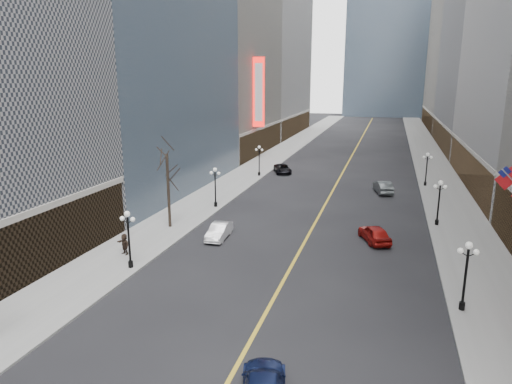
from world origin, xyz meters
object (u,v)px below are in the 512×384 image
Objects in this scene: streetlamp_east_2 at (439,198)px; streetlamp_west_3 at (259,157)px; streetlamp_west_1 at (128,233)px; car_sb_mid at (374,234)px; car_sb_far at (383,187)px; streetlamp_west_2 at (215,183)px; streetlamp_east_1 at (466,269)px; streetlamp_east_3 at (427,166)px; car_nb_far at (283,169)px; car_nb_mid at (219,231)px.

streetlamp_east_2 and streetlamp_west_3 have the same top height.
streetlamp_west_1 is 0.99× the size of car_sb_mid.
streetlamp_west_1 reaches higher than car_sb_far.
streetlamp_west_2 is 19.03m from car_sb_mid.
streetlamp_west_2 is (-23.60, 18.00, 0.00)m from streetlamp_east_1.
car_nb_far is at bearing 170.41° from streetlamp_east_3.
car_sb_mid is at bearing -83.82° from car_nb_far.
streetlamp_east_3 is at bearing 37.33° from streetlamp_west_2.
streetlamp_west_1 is at bearing -123.25° from streetlamp_east_3.
streetlamp_west_2 is at bearing -119.46° from car_nb_far.
car_nb_mid is 0.88× the size of car_sb_far.
streetlamp_west_1 is 1.00× the size of streetlamp_west_3.
streetlamp_west_2 is 1.00× the size of streetlamp_west_3.
streetlamp_west_2 is at bearing -90.00° from streetlamp_west_3.
car_nb_far is (-20.80, 3.51, -2.21)m from streetlamp_east_3.
car_sb_far is (-5.47, 30.58, -2.11)m from streetlamp_east_1.
streetlamp_west_2 is 0.94× the size of car_sb_far.
car_sb_mid is 19.00m from car_sb_far.
streetlamp_east_2 reaches higher than car_nb_mid.
streetlamp_east_3 is (0.00, 18.00, 0.00)m from streetlamp_east_2.
car_sb_mid is at bearing -53.92° from streetlamp_west_3.
streetlamp_west_1 is at bearing 9.97° from car_sb_mid.
streetlamp_east_2 is 0.91× the size of car_nb_far.
car_sb_far is (15.33, -8.94, 0.11)m from car_nb_far.
streetlamp_east_2 is 21.85m from car_nb_mid.
streetlamp_west_1 is at bearing -142.67° from streetlamp_east_2.
streetlamp_east_3 reaches higher than car_nb_mid.
streetlamp_east_2 reaches higher than car_nb_far.
streetlamp_east_3 is 1.00× the size of streetlamp_west_1.
streetlamp_west_1 is 1.00× the size of streetlamp_west_2.
streetlamp_east_3 is 0.91× the size of car_nb_far.
streetlamp_east_1 is at bearing -90.00° from streetlamp_east_2.
streetlamp_east_2 is 1.00× the size of streetlamp_west_3.
streetlamp_east_1 is 21.41m from car_nb_mid.
car_sb_mid is at bearing -132.15° from streetlamp_east_2.
streetlamp_east_1 and streetlamp_west_2 have the same top height.
car_nb_far is at bearing 117.76° from streetlamp_east_1.
car_sb_far is (-5.47, -5.42, -2.11)m from streetlamp_east_3.
streetlamp_west_3 reaches higher than car_sb_far.
streetlamp_east_1 is 1.00× the size of streetlamp_west_2.
streetlamp_east_1 reaches higher than car_nb_mid.
streetlamp_east_1 is at bearing -84.28° from car_nb_far.
car_nb_far is at bearing 85.95° from streetlamp_west_1.
car_nb_mid is (4.06, 8.47, -2.20)m from streetlamp_west_1.
streetlamp_west_1 is 21.34m from car_sb_mid.
car_sb_far is at bearing -135.25° from streetlamp_east_3.
car_sb_far is (18.13, 30.58, -2.11)m from streetlamp_west_1.
streetlamp_west_1 is (-23.60, -18.00, 0.00)m from streetlamp_east_2.
streetlamp_east_3 reaches higher than car_nb_far.
streetlamp_east_2 is 0.99× the size of car_sb_mid.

